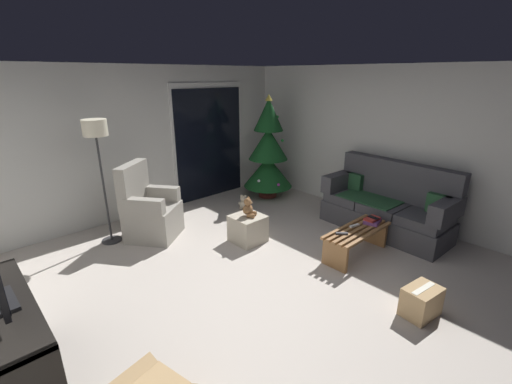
{
  "coord_description": "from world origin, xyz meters",
  "views": [
    {
      "loc": [
        -2.55,
        -2.47,
        2.35
      ],
      "look_at": [
        0.4,
        0.7,
        0.85
      ],
      "focal_mm": 23.99,
      "sensor_mm": 36.0,
      "label": 1
    }
  ],
  "objects_px": {
    "ottoman": "(248,229)",
    "cardboard_box_taped_mid_floor": "(421,301)",
    "book_stack": "(372,220)",
    "teddy_bear_cream_by_tree": "(244,203)",
    "armchair": "(150,212)",
    "remote_graphite": "(342,233)",
    "cell_phone": "(373,217)",
    "floor_lamp": "(97,140)",
    "media_shelf": "(9,358)",
    "christmas_tree": "(268,153)",
    "remote_white": "(354,226)",
    "coffee_table": "(357,238)",
    "couch": "(387,206)",
    "teddy_bear_chestnut": "(248,208)"
  },
  "relations": [
    {
      "from": "remote_graphite",
      "to": "christmas_tree",
      "type": "xyz_separation_m",
      "value": [
        1.08,
        2.45,
        0.49
      ]
    },
    {
      "from": "floor_lamp",
      "to": "media_shelf",
      "type": "distance_m",
      "value": 2.84
    },
    {
      "from": "remote_graphite",
      "to": "christmas_tree",
      "type": "distance_m",
      "value": 2.72
    },
    {
      "from": "book_stack",
      "to": "teddy_bear_chestnut",
      "type": "height_order",
      "value": "teddy_bear_chestnut"
    },
    {
      "from": "couch",
      "to": "remote_white",
      "type": "xyz_separation_m",
      "value": [
        -0.99,
        -0.04,
        -0.0
      ]
    },
    {
      "from": "book_stack",
      "to": "floor_lamp",
      "type": "distance_m",
      "value": 3.92
    },
    {
      "from": "remote_graphite",
      "to": "cardboard_box_taped_mid_floor",
      "type": "bearing_deg",
      "value": 30.4
    },
    {
      "from": "remote_graphite",
      "to": "book_stack",
      "type": "height_order",
      "value": "book_stack"
    },
    {
      "from": "remote_graphite",
      "to": "ottoman",
      "type": "relative_size",
      "value": 0.35
    },
    {
      "from": "cell_phone",
      "to": "teddy_bear_chestnut",
      "type": "relative_size",
      "value": 0.5
    },
    {
      "from": "armchair",
      "to": "ottoman",
      "type": "xyz_separation_m",
      "value": [
        0.97,
        -1.12,
        -0.2
      ]
    },
    {
      "from": "christmas_tree",
      "to": "cardboard_box_taped_mid_floor",
      "type": "distance_m",
      "value": 3.96
    },
    {
      "from": "coffee_table",
      "to": "ottoman",
      "type": "relative_size",
      "value": 2.5
    },
    {
      "from": "ottoman",
      "to": "teddy_bear_cream_by_tree",
      "type": "relative_size",
      "value": 1.54
    },
    {
      "from": "cell_phone",
      "to": "teddy_bear_chestnut",
      "type": "bearing_deg",
      "value": 139.12
    },
    {
      "from": "remote_graphite",
      "to": "armchair",
      "type": "distance_m",
      "value": 2.8
    },
    {
      "from": "remote_graphite",
      "to": "teddy_bear_chestnut",
      "type": "height_order",
      "value": "teddy_bear_chestnut"
    },
    {
      "from": "ottoman",
      "to": "cardboard_box_taped_mid_floor",
      "type": "height_order",
      "value": "ottoman"
    },
    {
      "from": "media_shelf",
      "to": "cardboard_box_taped_mid_floor",
      "type": "bearing_deg",
      "value": -27.73
    },
    {
      "from": "armchair",
      "to": "remote_white",
      "type": "bearing_deg",
      "value": -52.35
    },
    {
      "from": "remote_graphite",
      "to": "teddy_bear_cream_by_tree",
      "type": "relative_size",
      "value": 0.55
    },
    {
      "from": "book_stack",
      "to": "teddy_bear_chestnut",
      "type": "relative_size",
      "value": 1.02
    },
    {
      "from": "armchair",
      "to": "teddy_bear_cream_by_tree",
      "type": "height_order",
      "value": "armchair"
    },
    {
      "from": "ottoman",
      "to": "cardboard_box_taped_mid_floor",
      "type": "distance_m",
      "value": 2.44
    },
    {
      "from": "coffee_table",
      "to": "remote_graphite",
      "type": "height_order",
      "value": "remote_graphite"
    },
    {
      "from": "couch",
      "to": "book_stack",
      "type": "distance_m",
      "value": 0.72
    },
    {
      "from": "remote_graphite",
      "to": "media_shelf",
      "type": "xyz_separation_m",
      "value": [
        -3.52,
        0.51,
        -0.02
      ]
    },
    {
      "from": "teddy_bear_chestnut",
      "to": "armchair",
      "type": "bearing_deg",
      "value": 130.61
    },
    {
      "from": "remote_white",
      "to": "christmas_tree",
      "type": "height_order",
      "value": "christmas_tree"
    },
    {
      "from": "floor_lamp",
      "to": "teddy_bear_chestnut",
      "type": "height_order",
      "value": "floor_lamp"
    },
    {
      "from": "book_stack",
      "to": "teddy_bear_cream_by_tree",
      "type": "relative_size",
      "value": 1.02
    },
    {
      "from": "coffee_table",
      "to": "cardboard_box_taped_mid_floor",
      "type": "relative_size",
      "value": 2.66
    },
    {
      "from": "christmas_tree",
      "to": "teddy_bear_chestnut",
      "type": "distance_m",
      "value": 2.03
    },
    {
      "from": "ottoman",
      "to": "media_shelf",
      "type": "bearing_deg",
      "value": -166.09
    },
    {
      "from": "cell_phone",
      "to": "christmas_tree",
      "type": "relative_size",
      "value": 0.07
    },
    {
      "from": "couch",
      "to": "media_shelf",
      "type": "height_order",
      "value": "couch"
    },
    {
      "from": "book_stack",
      "to": "christmas_tree",
      "type": "height_order",
      "value": "christmas_tree"
    },
    {
      "from": "cell_phone",
      "to": "cardboard_box_taped_mid_floor",
      "type": "relative_size",
      "value": 0.35
    },
    {
      "from": "ottoman",
      "to": "teddy_bear_chestnut",
      "type": "bearing_deg",
      "value": -58.55
    },
    {
      "from": "cell_phone",
      "to": "cardboard_box_taped_mid_floor",
      "type": "xyz_separation_m",
      "value": [
        -0.95,
        -1.09,
        -0.31
      ]
    },
    {
      "from": "cell_phone",
      "to": "christmas_tree",
      "type": "bearing_deg",
      "value": 88.29
    },
    {
      "from": "remote_white",
      "to": "cell_phone",
      "type": "height_order",
      "value": "cell_phone"
    },
    {
      "from": "remote_graphite",
      "to": "cell_phone",
      "type": "xyz_separation_m",
      "value": [
        0.63,
        -0.09,
        0.07
      ]
    },
    {
      "from": "coffee_table",
      "to": "cell_phone",
      "type": "xyz_separation_m",
      "value": [
        0.35,
        -0.03,
        0.21
      ]
    },
    {
      "from": "cardboard_box_taped_mid_floor",
      "to": "armchair",
      "type": "bearing_deg",
      "value": 108.16
    },
    {
      "from": "cell_phone",
      "to": "ottoman",
      "type": "relative_size",
      "value": 0.33
    },
    {
      "from": "teddy_bear_cream_by_tree",
      "to": "christmas_tree",
      "type": "bearing_deg",
      "value": 14.34
    },
    {
      "from": "book_stack",
      "to": "floor_lamp",
      "type": "height_order",
      "value": "floor_lamp"
    },
    {
      "from": "media_shelf",
      "to": "teddy_bear_chestnut",
      "type": "xyz_separation_m",
      "value": [
        3.01,
        0.74,
        0.14
      ]
    },
    {
      "from": "floor_lamp",
      "to": "cardboard_box_taped_mid_floor",
      "type": "distance_m",
      "value": 4.37
    }
  ]
}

